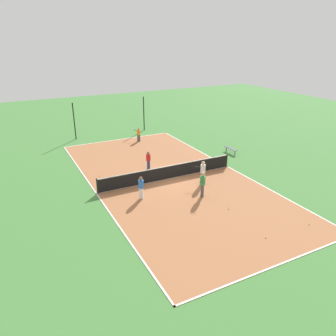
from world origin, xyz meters
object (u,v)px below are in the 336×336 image
at_px(bench, 231,149).
at_px(player_far_green, 203,183).
at_px(tennis_ball_far_baseline, 309,224).
at_px(player_coach_red, 148,159).
at_px(tennis_ball_near_net, 99,176).
at_px(tennis_ball_midcourt, 266,237).
at_px(tennis_net, 168,172).
at_px(player_near_blue, 141,186).
at_px(tennis_ball_right_alley, 229,209).
at_px(player_center_orange, 138,134).
at_px(fence_post_back_left, 74,121).
at_px(player_near_white, 203,171).
at_px(fence_post_back_right, 144,114).

distance_m(bench, player_far_green, 9.69).
distance_m(player_far_green, tennis_ball_far_baseline, 6.94).
xyz_separation_m(player_coach_red, tennis_ball_near_net, (-4.05, 0.29, -0.81)).
relative_size(bench, tennis_ball_near_net, 23.52).
distance_m(player_coach_red, tennis_ball_midcourt, 12.09).
bearing_deg(tennis_net, tennis_ball_far_baseline, -65.99).
relative_size(player_near_blue, tennis_ball_right_alley, 23.41).
distance_m(player_far_green, tennis_ball_midcourt, 5.84).
distance_m(player_near_blue, tennis_ball_far_baseline, 10.52).
height_order(player_center_orange, fence_post_back_left, fence_post_back_left).
xyz_separation_m(tennis_net, tennis_ball_far_baseline, (4.27, -9.59, -0.53)).
distance_m(tennis_net, bench, 8.39).
height_order(player_near_white, tennis_ball_midcourt, player_near_white).
distance_m(tennis_ball_near_net, fence_post_back_left, 11.11).
relative_size(player_far_green, tennis_ball_far_baseline, 26.03).
distance_m(tennis_ball_midcourt, fence_post_back_right, 23.42).
distance_m(tennis_ball_right_alley, fence_post_back_right, 19.98).
xyz_separation_m(player_near_white, player_center_orange, (-0.14, 11.94, -0.24)).
bearing_deg(player_near_blue, player_near_white, 36.69).
relative_size(player_coach_red, player_near_white, 0.85).
distance_m(player_center_orange, tennis_ball_midcourt, 19.44).
bearing_deg(fence_post_back_left, tennis_ball_midcourt, -77.75).
distance_m(player_far_green, player_center_orange, 13.71).
distance_m(player_near_white, player_far_green, 2.06).
height_order(tennis_net, tennis_ball_right_alley, tennis_net).
relative_size(bench, player_center_orange, 1.14).
relative_size(bench, player_far_green, 0.90).
height_order(tennis_ball_midcourt, fence_post_back_left, fence_post_back_left).
height_order(bench, tennis_ball_midcourt, bench).
bearing_deg(tennis_ball_right_alley, player_near_white, 81.49).
bearing_deg(tennis_ball_near_net, fence_post_back_right, 52.12).
distance_m(bench, tennis_ball_midcourt, 13.94).
xyz_separation_m(bench, tennis_ball_right_alley, (-6.73, -8.67, -0.33)).
relative_size(bench, tennis_ball_right_alley, 23.52).
bearing_deg(fence_post_back_left, player_near_white, -69.87).
bearing_deg(player_coach_red, player_center_orange, -4.00).
distance_m(bench, tennis_ball_far_baseline, 12.80).
height_order(tennis_ball_midcourt, fence_post_back_right, fence_post_back_right).
xyz_separation_m(player_center_orange, tennis_ball_midcourt, (-0.59, -19.42, -0.75)).
height_order(player_coach_red, player_far_green, player_far_green).
bearing_deg(player_center_orange, fence_post_back_left, 38.43).
distance_m(player_coach_red, tennis_ball_right_alley, 8.70).
distance_m(player_near_white, fence_post_back_left, 16.74).
bearing_deg(tennis_ball_far_baseline, player_far_green, 121.36).
bearing_deg(tennis_ball_right_alley, tennis_ball_midcourt, -92.03).
bearing_deg(player_center_orange, fence_post_back_right, -48.66).
distance_m(tennis_ball_near_net, tennis_ball_midcourt, 13.49).
bearing_deg(tennis_ball_far_baseline, fence_post_back_right, 90.83).
bearing_deg(player_far_green, tennis_ball_far_baseline, 70.47).
relative_size(tennis_ball_far_baseline, tennis_ball_midcourt, 1.00).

